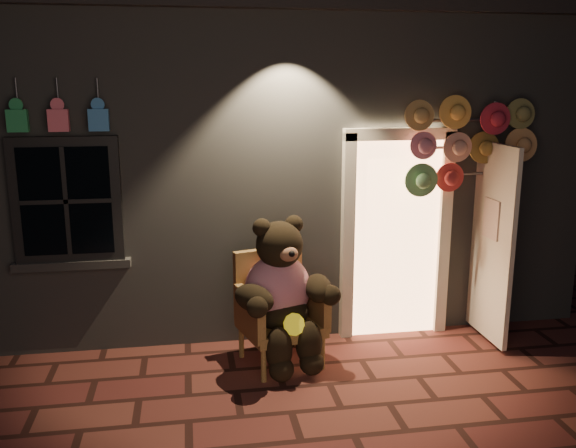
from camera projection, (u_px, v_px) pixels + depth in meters
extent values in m
plane|color=#5D2B23|center=(292.00, 412.00, 4.99)|extent=(60.00, 60.00, 0.00)
cube|color=slate|center=(243.00, 155.00, 8.45)|extent=(7.00, 5.00, 3.30)
cube|color=black|center=(241.00, 25.00, 8.06)|extent=(7.30, 5.30, 0.16)
cube|color=black|center=(67.00, 200.00, 5.73)|extent=(1.00, 0.10, 1.20)
cube|color=black|center=(66.00, 201.00, 5.70)|extent=(0.82, 0.06, 1.02)
cube|color=slate|center=(72.00, 264.00, 5.88)|extent=(1.10, 0.14, 0.08)
cube|color=#FCAF71|center=(395.00, 237.00, 6.38)|extent=(0.92, 0.10, 2.10)
cube|color=beige|center=(348.00, 240.00, 6.26)|extent=(0.12, 0.12, 2.20)
cube|color=beige|center=(443.00, 236.00, 6.43)|extent=(0.12, 0.12, 2.20)
cube|color=beige|center=(400.00, 134.00, 6.10)|extent=(1.16, 0.12, 0.12)
cube|color=beige|center=(492.00, 243.00, 6.16)|extent=(0.05, 0.80, 2.00)
cube|color=#279150|center=(18.00, 121.00, 5.43)|extent=(0.18, 0.07, 0.20)
cylinder|color=#59595E|center=(17.00, 92.00, 5.43)|extent=(0.02, 0.02, 0.25)
cube|color=#EE6274|center=(59.00, 120.00, 5.49)|extent=(0.18, 0.07, 0.20)
cylinder|color=#59595E|center=(58.00, 92.00, 5.49)|extent=(0.02, 0.02, 0.25)
cube|color=#367BBE|center=(99.00, 120.00, 5.54)|extent=(0.18, 0.07, 0.20)
cylinder|color=#59595E|center=(98.00, 92.00, 5.54)|extent=(0.02, 0.02, 0.25)
cube|color=#B18E44|center=(281.00, 327.00, 5.78)|extent=(0.85, 0.81, 0.10)
cube|color=#B18E44|center=(268.00, 283.00, 5.97)|extent=(0.69, 0.27, 0.70)
cube|color=#B18E44|center=(249.00, 313.00, 5.59)|extent=(0.24, 0.60, 0.40)
cube|color=#B18E44|center=(313.00, 303.00, 5.86)|extent=(0.24, 0.60, 0.40)
cylinder|color=#B18E44|center=(264.00, 365.00, 5.46)|extent=(0.05, 0.05, 0.32)
cylinder|color=#B18E44|center=(322.00, 353.00, 5.71)|extent=(0.05, 0.05, 0.32)
cylinder|color=#B18E44|center=(241.00, 342.00, 5.95)|extent=(0.05, 0.05, 0.32)
cylinder|color=#B18E44|center=(296.00, 331.00, 6.20)|extent=(0.05, 0.05, 0.32)
ellipsoid|color=#BE143E|center=(277.00, 289.00, 5.74)|extent=(0.76, 0.67, 0.68)
ellipsoid|color=black|center=(281.00, 312.00, 5.72)|extent=(0.64, 0.58, 0.32)
sphere|color=black|center=(279.00, 245.00, 5.59)|extent=(0.54, 0.54, 0.44)
sphere|color=black|center=(262.00, 228.00, 5.51)|extent=(0.17, 0.17, 0.17)
sphere|color=black|center=(294.00, 224.00, 5.65)|extent=(0.17, 0.17, 0.17)
ellipsoid|color=#925F42|center=(289.00, 254.00, 5.43)|extent=(0.20, 0.16, 0.14)
ellipsoid|color=black|center=(254.00, 298.00, 5.41)|extent=(0.46, 0.51, 0.25)
ellipsoid|color=black|center=(318.00, 288.00, 5.68)|extent=(0.28, 0.46, 0.25)
ellipsoid|color=black|center=(279.00, 349.00, 5.45)|extent=(0.25, 0.25, 0.42)
ellipsoid|color=black|center=(309.00, 343.00, 5.58)|extent=(0.25, 0.25, 0.42)
sphere|color=black|center=(281.00, 369.00, 5.44)|extent=(0.23, 0.23, 0.23)
sphere|color=black|center=(312.00, 363.00, 5.57)|extent=(0.23, 0.23, 0.23)
cylinder|color=yellow|center=(294.00, 324.00, 5.47)|extent=(0.22, 0.14, 0.20)
cylinder|color=#59595E|center=(487.00, 220.00, 6.40)|extent=(0.04, 0.04, 2.45)
cylinder|color=#59595E|center=(470.00, 120.00, 6.10)|extent=(1.09, 0.03, 0.03)
cylinder|color=#59595E|center=(468.00, 147.00, 6.16)|extent=(1.09, 0.03, 0.03)
cylinder|color=#59595E|center=(467.00, 174.00, 6.23)|extent=(1.09, 0.03, 0.03)
cylinder|color=tan|center=(421.00, 116.00, 5.95)|extent=(0.31, 0.11, 0.31)
cylinder|color=#FFB84D|center=(457.00, 116.00, 5.98)|extent=(0.31, 0.11, 0.31)
cylinder|color=#C1263A|center=(493.00, 116.00, 6.01)|extent=(0.31, 0.11, 0.31)
cylinder|color=olive|center=(523.00, 115.00, 6.12)|extent=(0.31, 0.11, 0.31)
cylinder|color=pink|center=(420.00, 149.00, 5.99)|extent=(0.31, 0.11, 0.31)
cylinder|color=#E19B84|center=(456.00, 149.00, 6.02)|extent=(0.31, 0.11, 0.31)
cylinder|color=olive|center=(487.00, 147.00, 6.14)|extent=(0.31, 0.11, 0.31)
cylinder|color=#F5AA65|center=(522.00, 147.00, 6.16)|extent=(0.31, 0.11, 0.31)
cylinder|color=#6FAD6A|center=(420.00, 181.00, 6.03)|extent=(0.31, 0.11, 0.31)
cylinder|color=#BB3234|center=(452.00, 179.00, 6.15)|extent=(0.31, 0.11, 0.31)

